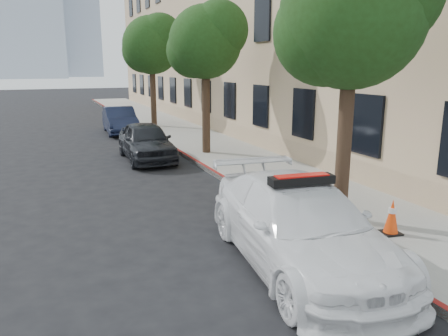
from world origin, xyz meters
The scene contains 13 objects.
ground centered at (0.00, 0.00, 0.00)m, with size 120.00×120.00×0.00m, color black.
sidewalk centered at (3.60, 10.00, 0.07)m, with size 3.20×50.00×0.15m, color gray.
curb_strip centered at (2.06, 10.00, 0.07)m, with size 0.12×50.00×0.15m, color maroon.
building centered at (9.20, 15.00, 5.00)m, with size 8.00×36.00×10.00m, color tan.
tower_right centered at (9.00, 135.00, 22.00)m, with size 14.00×14.00×44.00m, color #9EA8B7.
tree_near centered at (2.93, -2.01, 4.27)m, with size 2.92×2.82×5.62m.
tree_mid centered at (2.93, 5.99, 4.16)m, with size 2.77×2.64×5.43m.
tree_far centered at (2.93, 13.99, 4.39)m, with size 3.10×3.00×5.81m.
police_car centered at (1.10, -3.24, 0.72)m, with size 2.55×5.14×1.59m.
parked_car_mid centered at (0.67, 6.20, 0.68)m, with size 1.60×3.98×1.36m, color black.
parked_car_far centered at (0.91, 13.00, 0.66)m, with size 1.39×3.98×1.31m, color black.
fire_hydrant centered at (2.35, -1.55, 0.53)m, with size 0.32×0.30×0.77m.
traffic_cone centered at (3.31, -3.05, 0.49)m, with size 0.41×0.41×0.69m.
Camera 1 is at (-2.76, -9.12, 3.33)m, focal length 35.00 mm.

